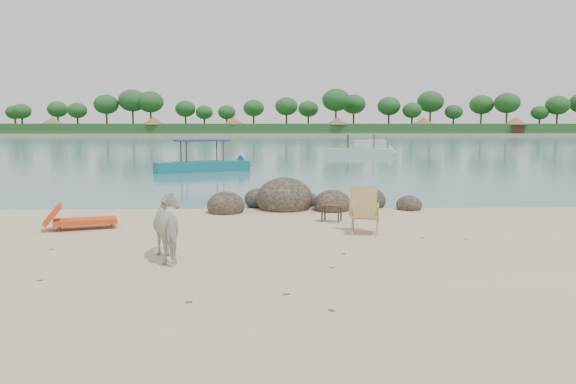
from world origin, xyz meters
name	(u,v)px	position (x,y,z in m)	size (l,w,h in m)	color
water	(270,140)	(0.00, 90.00, 0.00)	(400.00, 400.00, 0.00)	#3C6D79
far_shore	(271,134)	(0.00, 170.00, 0.00)	(420.00, 90.00, 1.40)	tan
far_scenery	(270,124)	(0.03, 136.70, 3.14)	(420.00, 18.00, 9.50)	#1E4C1E
boulders	(298,202)	(0.98, 6.01, 0.23)	(6.32, 2.84, 1.27)	black
cow	(172,228)	(-1.65, -0.36, 0.60)	(0.65, 1.43, 1.21)	beige
side_table	(332,215)	(1.75, 3.63, 0.22)	(0.54, 0.35, 0.44)	#332114
lounge_chair	(85,219)	(-4.29, 2.81, 0.27)	(1.81, 0.63, 0.54)	#DD4B1A
deck_chair	(365,212)	(2.35, 2.00, 0.54)	(0.69, 0.75, 1.08)	tan
boat_near	(202,145)	(-3.68, 20.92, 1.44)	(5.91, 1.33, 2.88)	#136C75
boat_mid	(361,137)	(7.99, 38.03, 1.53)	(6.28, 1.41, 3.06)	beige
boat_far	(368,141)	(14.21, 70.10, 0.34)	(5.84, 1.32, 0.68)	beige
dead_leaves	(256,270)	(-0.08, -1.15, 0.00)	(8.88, 5.00, 0.00)	brown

